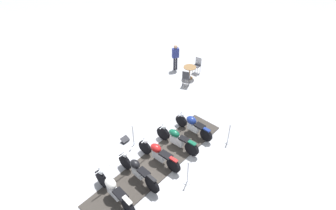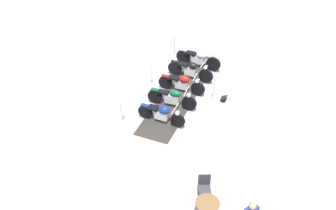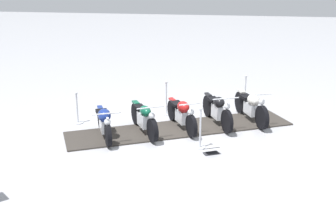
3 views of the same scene
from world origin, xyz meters
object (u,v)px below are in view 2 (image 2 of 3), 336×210
motorcycle_navy (162,113)px  stanchion_left_rear (174,50)px  motorcycle_cream (199,58)px  stanchion_left_mid (151,78)px  stanchion_right_mid (213,92)px  cafe_table (207,207)px  info_placard (224,99)px  cafe_chair_across_table (204,186)px  stanchion_left_front (122,116)px  motorcycle_maroon (182,83)px  motorcycle_forest (173,98)px  motorcycle_black (191,70)px

motorcycle_navy → stanchion_left_rear: bearing=107.4°
motorcycle_cream → stanchion_left_mid: bearing=-118.9°
motorcycle_cream → stanchion_right_mid: (1.30, 2.39, -0.11)m
motorcycle_cream → cafe_table: bearing=-65.2°
stanchion_left_rear → stanchion_right_mid: 4.15m
stanchion_right_mid → info_placard: (-0.33, 0.34, -0.33)m
cafe_chair_across_table → cafe_table: bearing=0.0°
motorcycle_navy → cafe_table: (1.75, 4.48, 0.07)m
stanchion_left_front → info_placard: (-4.31, 1.54, -0.26)m
stanchion_left_rear → info_placard: (0.75, 4.35, -0.29)m
stanchion_left_rear → motorcycle_maroon: bearing=56.8°
motorcycle_navy → stanchion_left_mid: stanchion_left_mid is taller
motorcycle_maroon → stanchion_left_mid: bearing=177.9°
stanchion_left_rear → cafe_chair_across_table: size_ratio=1.18×
stanchion_right_mid → info_placard: bearing=134.5°
stanchion_right_mid → cafe_chair_across_table: bearing=42.8°
motorcycle_forest → motorcycle_cream: motorcycle_cream is taller
motorcycle_forest → stanchion_left_rear: bearing=107.2°
motorcycle_maroon → stanchion_right_mid: stanchion_right_mid is taller
stanchion_right_mid → info_placard: stanchion_right_mid is taller
stanchion_left_front → cafe_chair_across_table: 4.88m
stanchion_left_mid → stanchion_left_front: 2.89m
info_placard → stanchion_left_front: bearing=-48.7°
motorcycle_cream → cafe_table: motorcycle_cream is taller
motorcycle_cream → stanchion_left_front: size_ratio=2.15×
cafe_table → stanchion_left_front: bearing=-95.1°
stanchion_left_mid → stanchion_left_front: stanchion_left_mid is taller
info_placard → cafe_table: size_ratio=0.58×
motorcycle_forest → info_placard: size_ratio=4.32×
motorcycle_navy → stanchion_left_rear: size_ratio=1.65×
stanchion_left_mid → info_placard: 3.45m
motorcycle_forest → motorcycle_cream: (-3.02, -1.68, 0.03)m
motorcycle_maroon → stanchion_left_rear: size_ratio=1.70×
motorcycle_maroon → cafe_table: size_ratio=2.53×
stanchion_left_rear → info_placard: size_ratio=2.56×
motorcycle_cream → cafe_table: size_ratio=2.87×
motorcycle_black → cafe_table: 7.79m
motorcycle_navy → info_placard: size_ratio=4.21×
stanchion_left_mid → motorcycle_black: bearing=156.1°
stanchion_left_mid → motorcycle_cream: bearing=175.6°
stanchion_left_front → stanchion_right_mid: (-3.97, 1.20, 0.08)m
stanchion_left_mid → stanchion_right_mid: stanchion_left_mid is taller
motorcycle_black → stanchion_left_rear: bearing=133.7°
motorcycle_navy → motorcycle_maroon: 2.31m
info_placard → cafe_chair_across_table: 5.46m
motorcycle_forest → motorcycle_cream: 3.45m
motorcycle_black → stanchion_left_rear: 2.32m
motorcycle_navy → motorcycle_black: bearing=91.2°
motorcycle_maroon → stanchion_right_mid: bearing=-2.2°
motorcycle_black → cafe_table: size_ratio=2.74×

